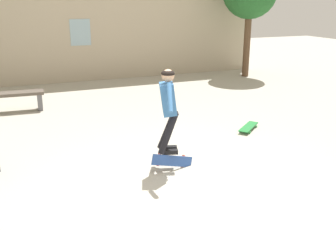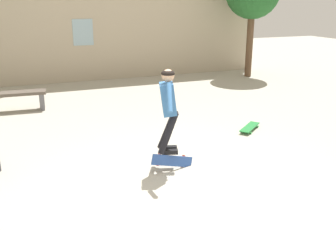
{
  "view_description": "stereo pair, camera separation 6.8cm",
  "coord_description": "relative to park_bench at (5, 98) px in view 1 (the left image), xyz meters",
  "views": [
    {
      "loc": [
        -2.2,
        -4.89,
        2.81
      ],
      "look_at": [
        -0.01,
        0.65,
        0.97
      ],
      "focal_mm": 40.0,
      "sensor_mm": 36.0,
      "label": 1
    },
    {
      "loc": [
        -2.14,
        -4.91,
        2.81
      ],
      "look_at": [
        -0.01,
        0.65,
        0.97
      ],
      "focal_mm": 40.0,
      "sensor_mm": 36.0,
      "label": 2
    }
  ],
  "objects": [
    {
      "name": "skateboard_flipping",
      "position": [
        2.7,
        -4.84,
        -0.21
      ],
      "size": [
        0.84,
        0.25,
        0.42
      ],
      "rotation": [
        0.0,
        0.0,
        0.2
      ],
      "color": "#2D519E"
    },
    {
      "name": "skater",
      "position": [
        2.66,
        -4.75,
        0.79
      ],
      "size": [
        0.43,
        1.1,
        1.43
      ],
      "rotation": [
        0.0,
        0.0,
        -0.3
      ],
      "color": "teal"
    },
    {
      "name": "park_bench",
      "position": [
        0.0,
        0.0,
        0.0
      ],
      "size": [
        1.95,
        0.54,
        0.52
      ],
      "rotation": [
        0.0,
        0.0,
        -0.07
      ],
      "color": "brown",
      "rests_on": "ground_plane"
    },
    {
      "name": "skateboard_resting",
      "position": [
        5.1,
        -3.53,
        -0.31
      ],
      "size": [
        0.75,
        0.67,
        0.08
      ],
      "rotation": [
        0.0,
        0.0,
        0.68
      ],
      "color": "#237F38",
      "rests_on": "ground_plane"
    },
    {
      "name": "building_backdrop",
      "position": [
        2.65,
        3.39,
        1.94
      ],
      "size": [
        14.25,
        0.52,
        5.62
      ],
      "color": "#B7A88E",
      "rests_on": "ground_plane"
    },
    {
      "name": "ground_plane",
      "position": [
        2.66,
        -5.4,
        -0.38
      ],
      "size": [
        40.0,
        40.0,
        0.0
      ],
      "primitive_type": "plane",
      "color": "#B2AD9E"
    }
  ]
}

